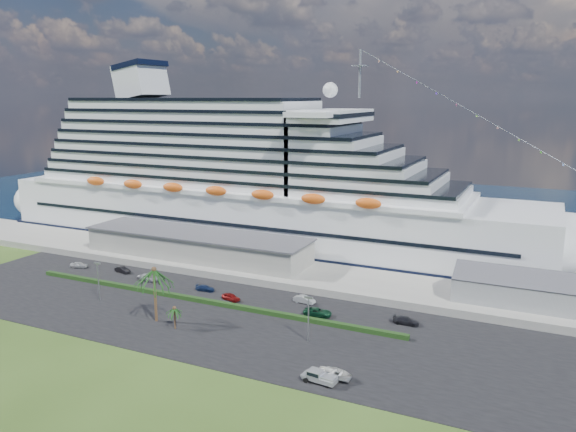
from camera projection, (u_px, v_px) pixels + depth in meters
The scene contains 22 objects.
ground at pixel (188, 339), 100.04m from camera, with size 420.00×420.00×0.00m, color #324A18.
asphalt_lot at pixel (220, 317), 109.77m from camera, with size 140.00×38.00×0.12m, color black.
wharf at pixel (284, 272), 135.27m from camera, with size 240.00×20.00×1.80m, color gray.
water at pixel (385, 209), 215.14m from camera, with size 420.00×160.00×0.02m, color black.
cruise_ship at pixel (253, 187), 162.18m from camera, with size 191.00×38.00×54.00m.
terminal_building at pixel (197, 244), 144.80m from camera, with size 61.00×15.00×6.30m.
port_shed at pixel (517, 289), 112.94m from camera, with size 24.00×12.31×7.37m.
hedge at pixel (200, 300), 117.41m from camera, with size 88.00×1.10×0.90m, color black.
lamp_post_left at pixel (98, 277), 117.65m from camera, with size 1.60×0.35×8.27m.
lamp_post_right at pixel (308, 313), 97.70m from camera, with size 1.60×0.35×8.27m.
palm_tall at pixel (154, 276), 105.82m from camera, with size 8.82×8.82×11.13m.
palm_short at pixel (175, 311), 103.36m from camera, with size 3.53×3.53×4.56m.
parked_car_0 at pixel (79, 265), 141.12m from camera, with size 1.75×4.34×1.48m, color #BABABD.
parked_car_1 at pixel (123, 270), 137.13m from camera, with size 1.51×4.33×1.43m, color black.
parked_car_2 at pixel (148, 278), 131.14m from camera, with size 2.51×5.45×1.51m, color #999AA1.
parked_car_3 at pixel (205, 288), 124.25m from camera, with size 1.77×4.35×1.26m, color #16264F.
parked_car_4 at pixel (231, 297), 118.47m from camera, with size 1.73×4.31×1.47m, color maroon.
parked_car_5 at pixel (304, 300), 116.89m from camera, with size 1.63×4.66×1.54m, color #A2A6A9.
parked_car_6 at pixel (318, 312), 110.06m from camera, with size 2.57×5.57×1.55m, color #0E3B23.
parked_car_7 at pixel (406, 321), 106.00m from camera, with size 2.02×4.97×1.44m, color black.
pickup_truck at pixel (319, 376), 84.25m from camera, with size 5.53×2.52×1.89m.
boat_trailer at pixel (335, 373), 85.06m from camera, with size 6.07×3.89×1.75m.
Camera 1 is at (55.86, -76.82, 42.29)m, focal length 35.00 mm.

